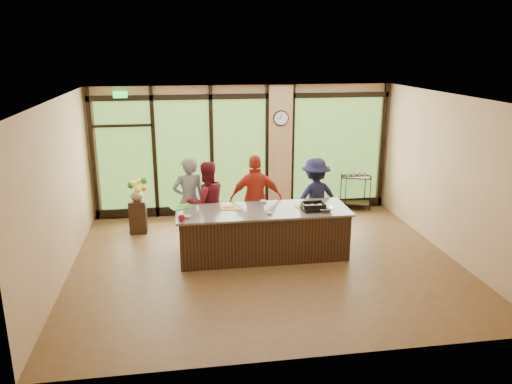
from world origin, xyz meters
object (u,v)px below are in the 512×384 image
object	(u,v)px
island_base	(263,234)
cook_right	(315,198)
cook_left	(189,201)
flower_stand	(138,216)
roasting_pan	(313,208)
bar_cart	(356,187)

from	to	relation	value
island_base	cook_right	distance (m)	1.56
cook_left	flower_stand	world-z (taller)	cook_left
cook_left	roasting_pan	bearing A→B (deg)	144.42
bar_cart	roasting_pan	bearing A→B (deg)	-103.90
roasting_pan	bar_cart	xyz separation A→B (m)	(1.78, 2.63, -0.40)
island_base	cook_left	xyz separation A→B (m)	(-1.34, 0.86, 0.46)
cook_left	flower_stand	distance (m)	1.45
roasting_pan	flower_stand	bearing A→B (deg)	144.01
roasting_pan	bar_cart	bearing A→B (deg)	48.76
island_base	cook_right	bearing A→B (deg)	35.13
cook_right	flower_stand	world-z (taller)	cook_right
bar_cart	cook_right	bearing A→B (deg)	-112.50
island_base	flower_stand	xyz separation A→B (m)	(-2.41, 1.65, -0.09)
roasting_pan	flower_stand	xyz separation A→B (m)	(-3.33, 1.83, -0.60)
cook_right	island_base	bearing A→B (deg)	23.46
flower_stand	bar_cart	size ratio (longest dim) A/B	0.77
cook_left	cook_right	distance (m)	2.57
flower_stand	island_base	bearing A→B (deg)	-33.81
island_base	flower_stand	world-z (taller)	island_base
island_base	bar_cart	world-z (taller)	bar_cart
bar_cart	cook_left	bearing A→B (deg)	-138.22
flower_stand	cook_right	bearing A→B (deg)	-11.56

